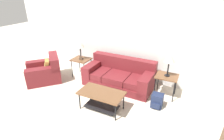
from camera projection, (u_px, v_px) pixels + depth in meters
wall_back at (134, 40)px, 5.28m from camera, size 8.90×0.06×2.60m
couch at (119, 76)px, 5.29m from camera, size 2.06×1.00×0.82m
armchair at (45, 72)px, 5.59m from camera, size 1.37×1.37×0.80m
coffee_table at (102, 97)px, 4.19m from camera, size 1.08×0.59×0.48m
side_table_left at (81, 61)px, 5.73m from camera, size 0.57×0.50×0.62m
side_table_right at (167, 78)px, 4.63m from camera, size 0.57×0.50×0.62m
table_lamp_left at (80, 45)px, 5.49m from camera, size 0.26×0.26×0.61m
table_lamp_right at (170, 59)px, 4.40m from camera, size 0.26×0.26×0.61m
backpack at (157, 101)px, 4.33m from camera, size 0.28×0.31×0.37m
picture_frame at (81, 58)px, 5.59m from camera, size 0.10×0.04×0.13m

